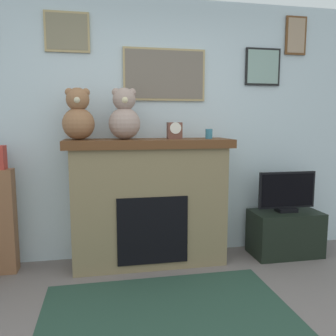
{
  "coord_description": "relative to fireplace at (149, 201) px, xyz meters",
  "views": [
    {
      "loc": [
        -0.48,
        -1.55,
        1.38
      ],
      "look_at": [
        0.15,
        1.71,
        0.94
      ],
      "focal_mm": 36.79,
      "sensor_mm": 36.0,
      "label": 1
    }
  ],
  "objects": [
    {
      "name": "back_wall",
      "position": [
        0.04,
        0.29,
        0.69
      ],
      "size": [
        5.2,
        0.15,
        2.6
      ],
      "color": "silver",
      "rests_on": "ground_plane"
    },
    {
      "name": "fireplace",
      "position": [
        0.0,
        0.0,
        0.0
      ],
      "size": [
        1.58,
        0.52,
        1.23
      ],
      "color": "#83714F",
      "rests_on": "ground_plane"
    },
    {
      "name": "tv_stand",
      "position": [
        1.43,
        -0.07,
        -0.39
      ],
      "size": [
        0.71,
        0.4,
        0.46
      ],
      "primitive_type": "cube",
      "color": "black",
      "rests_on": "ground_plane"
    },
    {
      "name": "television",
      "position": [
        1.43,
        -0.07,
        0.05
      ],
      "size": [
        0.61,
        0.14,
        0.42
      ],
      "color": "black",
      "rests_on": "tv_stand"
    },
    {
      "name": "area_rug",
      "position": [
        0.0,
        -0.91,
        -0.62
      ],
      "size": [
        1.84,
        1.09,
        0.01
      ],
      "primitive_type": "cube",
      "color": "#264235",
      "rests_on": "ground_plane"
    },
    {
      "name": "candle_jar",
      "position": [
        0.59,
        -0.02,
        0.65
      ],
      "size": [
        0.07,
        0.07,
        0.09
      ],
      "primitive_type": "cylinder",
      "color": "teal",
      "rests_on": "fireplace"
    },
    {
      "name": "mantel_clock",
      "position": [
        0.25,
        -0.02,
        0.69
      ],
      "size": [
        0.14,
        0.1,
        0.16
      ],
      "color": "brown",
      "rests_on": "fireplace"
    },
    {
      "name": "teddy_bear_cream",
      "position": [
        -0.64,
        -0.02,
        0.82
      ],
      "size": [
        0.29,
        0.29,
        0.47
      ],
      "color": "#936342",
      "rests_on": "fireplace"
    },
    {
      "name": "teddy_bear_brown",
      "position": [
        -0.23,
        -0.02,
        0.82
      ],
      "size": [
        0.3,
        0.3,
        0.48
      ],
      "color": "tan",
      "rests_on": "fireplace"
    }
  ]
}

